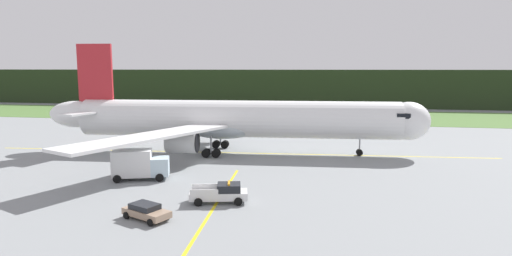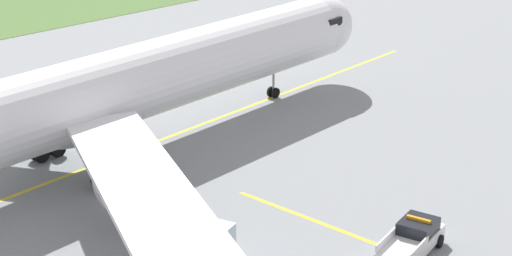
# 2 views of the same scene
# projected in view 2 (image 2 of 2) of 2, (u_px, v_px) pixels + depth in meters

# --- Properties ---
(ground) EXTENTS (320.00, 320.00, 0.00)m
(ground) POSITION_uv_depth(u_px,v_px,m) (144.00, 202.00, 54.19)
(ground) COLOR gray
(taxiway_centerline_main) EXTENTS (73.83, 5.69, 0.01)m
(taxiway_centerline_main) POSITION_uv_depth(u_px,v_px,m) (116.00, 157.00, 61.07)
(taxiway_centerline_main) COLOR yellow
(taxiway_centerline_main) RESTS_ON ground
(airliner) EXTENTS (56.39, 49.34, 16.00)m
(airliner) POSITION_uv_depth(u_px,v_px,m) (104.00, 94.00, 58.82)
(airliner) COLOR white
(airliner) RESTS_ON ground
(ops_pickup_truck) EXTENTS (5.66, 3.23, 1.94)m
(ops_pickup_truck) POSITION_uv_depth(u_px,v_px,m) (412.00, 240.00, 47.68)
(ops_pickup_truck) COLOR silver
(ops_pickup_truck) RESTS_ON ground
(catering_truck) EXTENTS (6.57, 4.24, 3.55)m
(catering_truck) POSITION_uv_depth(u_px,v_px,m) (186.00, 256.00, 44.24)
(catering_truck) COLOR silver
(catering_truck) RESTS_ON ground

